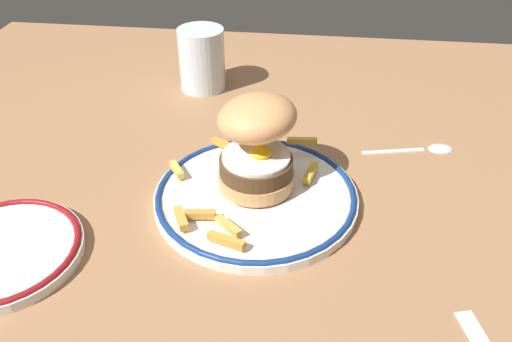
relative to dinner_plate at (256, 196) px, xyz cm
name	(u,v)px	position (x,y,z in cm)	size (l,w,h in cm)	color
ground_plane	(232,198)	(-3.51, 2.61, -2.84)	(118.29, 108.97, 4.00)	#996C48
dinner_plate	(256,196)	(0.00, 0.00, 0.00)	(25.25, 25.25, 1.60)	white
burger	(257,141)	(-0.22, 2.39, 6.47)	(10.55, 11.52, 11.62)	tan
fries_pile	(237,186)	(-2.31, -0.22, 1.45)	(19.42, 21.43, 2.26)	gold
water_glass	(202,63)	(-12.90, 30.17, 3.76)	(7.76, 7.76, 10.44)	silver
side_plate	(2,251)	(-26.27, -13.06, 0.00)	(17.30, 17.30, 1.60)	white
spoon	(431,148)	(23.42, 14.65, -0.48)	(13.34, 4.62, 0.90)	silver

